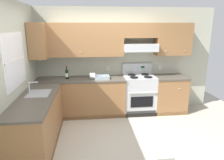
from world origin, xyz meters
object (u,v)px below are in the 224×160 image
object	(u,v)px
stove	(139,94)
paper_towel_roll	(92,76)
bowl	(102,78)
wine_bottle	(67,74)

from	to	relation	value
stove	paper_towel_roll	distance (m)	1.25
bowl	paper_towel_roll	bearing A→B (deg)	175.60
wine_bottle	bowl	distance (m)	0.82
stove	bowl	bearing A→B (deg)	-175.53
stove	bowl	world-z (taller)	stove
bowl	wine_bottle	bearing A→B (deg)	175.03
paper_towel_roll	bowl	bearing A→B (deg)	-4.40
stove	paper_towel_roll	world-z (taller)	stove
stove	wine_bottle	bearing A→B (deg)	-179.96
wine_bottle	bowl	size ratio (longest dim) A/B	0.94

